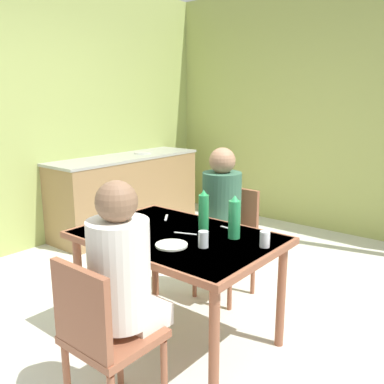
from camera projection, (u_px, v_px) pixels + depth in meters
The scene contains 19 objects.
ground_plane at pixel (172, 314), 3.11m from camera, with size 7.13×7.13×0.00m, color silver.
wall_back at pixel (326, 110), 4.86m from camera, with size 4.49×0.10×2.87m, color #A0AB5A.
wall_left at pixel (68, 111), 4.62m from camera, with size 0.10×4.11×2.87m, color #9FAF5E.
kitchen_counter at pixel (127, 192), 5.04m from camera, with size 0.61×1.96×0.91m.
dining_table at pixel (177, 246), 2.65m from camera, with size 1.26×0.87×0.74m.
chair_near_diner at pixel (102, 334), 1.96m from camera, with size 0.40×0.40×0.87m.
chair_far_diner at pixel (230, 235), 3.36m from camera, with size 0.40×0.40×0.87m.
person_near_diner at pixel (122, 269), 2.00m from camera, with size 0.30×0.37×0.77m.
person_far_diner at pixel (221, 204), 3.19m from camera, with size 0.30×0.37×0.77m.
water_bottle_green_near at pixel (204, 211), 2.71m from camera, with size 0.07×0.07×0.27m.
water_bottle_green_far at pixel (234, 218), 2.54m from camera, with size 0.07×0.07×0.27m.
dinner_plate_near_left at pixel (130, 226), 2.78m from camera, with size 0.19×0.19×0.01m, color white.
dinner_plate_near_right at pixel (171, 245), 2.43m from camera, with size 0.19×0.19×0.01m, color white.
dinner_plate_far_center at pixel (132, 242), 2.48m from camera, with size 0.19×0.19×0.01m, color white.
drinking_glass_by_near_diner at pixel (265, 239), 2.40m from camera, with size 0.06×0.06×0.09m, color silver.
drinking_glass_by_far_diner at pixel (203, 239), 2.40m from camera, with size 0.06×0.06×0.10m, color silver.
cutlery_knife_near at pixel (185, 233), 2.64m from camera, with size 0.15×0.02×0.00m, color silver.
cutlery_fork_near at pixel (166, 218), 2.99m from camera, with size 0.15×0.02×0.00m, color silver.
cutlery_knife_far at pixel (229, 229), 2.74m from camera, with size 0.15×0.02×0.00m, color silver.
Camera 1 is at (1.89, -2.10, 1.60)m, focal length 38.81 mm.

